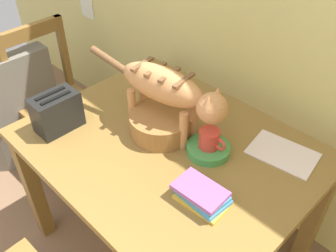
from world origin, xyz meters
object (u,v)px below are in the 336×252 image
at_px(wicker_basket, 161,123).
at_px(toaster, 57,112).
at_px(dining_table, 168,159).
at_px(book_stack, 201,195).
at_px(wicker_armchair, 8,114).
at_px(cat, 169,90).
at_px(magazine, 283,153).
at_px(coffee_mug, 210,139).
at_px(saucer_bowl, 208,149).
at_px(wooden_chair_near, 58,104).

bearing_deg(wicker_basket, toaster, -139.10).
relative_size(dining_table, book_stack, 5.95).
height_order(dining_table, wicker_armchair, wicker_armchair).
bearing_deg(dining_table, cat, 131.81).
relative_size(magazine, book_stack, 1.33).
distance_m(coffee_mug, wicker_armchair, 1.64).
relative_size(coffee_mug, book_stack, 0.62).
relative_size(saucer_bowl, toaster, 0.91).
relative_size(wicker_basket, wooden_chair_near, 0.30).
bearing_deg(toaster, saucer_bowl, 31.20).
xyz_separation_m(saucer_bowl, magazine, (0.23, 0.21, -0.01)).
height_order(cat, book_stack, cat).
xyz_separation_m(book_stack, wicker_armchair, (-1.66, -0.06, -0.51)).
height_order(dining_table, book_stack, book_stack).
bearing_deg(dining_table, toaster, -147.94).
relative_size(coffee_mug, wicker_armchair, 0.16).
relative_size(dining_table, coffee_mug, 9.59).
bearing_deg(wicker_armchair, magazine, -73.62).
relative_size(dining_table, cat, 1.75).
relative_size(coffee_mug, toaster, 0.63).
bearing_deg(wooden_chair_near, saucer_bowl, 92.62).
xyz_separation_m(book_stack, wicker_basket, (-0.38, 0.17, 0.02)).
xyz_separation_m(cat, book_stack, (0.35, -0.18, -0.20)).
xyz_separation_m(wooden_chair_near, wicker_armchair, (-0.37, -0.20, -0.18)).
bearing_deg(wicker_basket, coffee_mug, 11.95).
distance_m(saucer_bowl, book_stack, 0.26).
height_order(dining_table, cat, cat).
height_order(wicker_basket, wooden_chair_near, wooden_chair_near).
bearing_deg(wooden_chair_near, wicker_armchair, -62.70).
bearing_deg(toaster, magazine, 34.93).
bearing_deg(saucer_bowl, wicker_basket, -167.88).
bearing_deg(saucer_bowl, magazine, 43.08).
bearing_deg(magazine, cat, -158.92).
xyz_separation_m(saucer_bowl, toaster, (-0.58, -0.35, 0.07)).
distance_m(dining_table, coffee_mug, 0.24).
bearing_deg(book_stack, coffee_mug, 124.21).
height_order(coffee_mug, magazine, coffee_mug).
bearing_deg(wicker_basket, wicker_armchair, -169.85).
bearing_deg(dining_table, wicker_armchair, -171.83).
height_order(cat, wicker_armchair, cat).
relative_size(saucer_bowl, wicker_basket, 0.66).
xyz_separation_m(dining_table, wooden_chair_near, (-0.99, 0.01, -0.21)).
relative_size(cat, wicker_basket, 2.50).
height_order(saucer_bowl, coffee_mug, coffee_mug).
xyz_separation_m(saucer_bowl, coffee_mug, (0.00, 0.00, 0.06)).
relative_size(saucer_bowl, wicker_armchair, 0.23).
relative_size(saucer_bowl, coffee_mug, 1.45).
distance_m(book_stack, wooden_chair_near, 1.34).
bearing_deg(toaster, coffee_mug, 31.05).
xyz_separation_m(book_stack, wooden_chair_near, (-1.29, 0.14, -0.33)).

